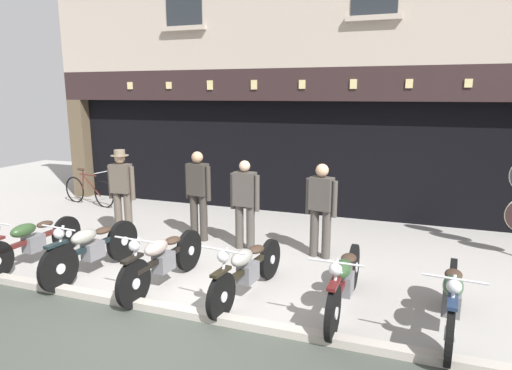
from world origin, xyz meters
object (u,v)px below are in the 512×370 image
motorcycle_center_left (163,259)px  advert_board_far (142,128)px  motorcycle_center (247,269)px  shopkeeper_center (198,191)px  motorcycle_left (92,248)px  motorcycle_right (452,299)px  salesman_right (245,201)px  advert_board_near (176,132)px  motorcycle_center_right (344,280)px  leaning_bicycle (89,190)px  assistant_far_right (321,206)px  motorcycle_far_left (32,240)px  salesman_left (122,189)px

motorcycle_center_left → advert_board_far: bearing=-50.2°
motorcycle_center → shopkeeper_center: shopkeeper_center is taller
motorcycle_left → motorcycle_right: size_ratio=1.00×
motorcycle_center_left → salesman_right: (0.54, 1.90, 0.46)m
shopkeeper_center → advert_board_near: advert_board_near is taller
motorcycle_center_right → leaning_bicycle: motorcycle_center_right is taller
shopkeeper_center → assistant_far_right: (2.37, -0.13, -0.05)m
motorcycle_far_left → motorcycle_center: motorcycle_far_left is taller
motorcycle_far_left → leaning_bicycle: leaning_bicycle is taller
motorcycle_right → assistant_far_right: assistant_far_right is taller
motorcycle_left → motorcycle_center_right: 3.83m
salesman_right → leaning_bicycle: 5.21m
motorcycle_center_right → salesman_right: salesman_right is taller
motorcycle_center → leaning_bicycle: 6.62m
motorcycle_center → motorcycle_center_right: (1.31, 0.03, 0.02)m
motorcycle_left → salesman_right: bearing=-129.2°
salesman_left → shopkeeper_center: salesman_left is taller
motorcycle_center_left → assistant_far_right: assistant_far_right is taller
motorcycle_center → leaning_bicycle: (-5.61, 3.52, -0.05)m
motorcycle_far_left → assistant_far_right: bearing=-155.5°
shopkeeper_center → motorcycle_right: bearing=162.8°
salesman_left → motorcycle_center_left: bearing=133.2°
motorcycle_far_left → assistant_far_right: size_ratio=1.26×
salesman_left → salesman_right: size_ratio=1.06×
leaning_bicycle → motorcycle_center_left: bearing=60.8°
motorcycle_right → leaning_bicycle: 8.93m
motorcycle_center → assistant_far_right: bearing=-101.5°
motorcycle_right → leaning_bicycle: size_ratio=1.14×
motorcycle_center → salesman_left: salesman_left is taller
motorcycle_far_left → motorcycle_center_left: motorcycle_center_left is taller
motorcycle_center → motorcycle_left: bearing=9.0°
shopkeeper_center → leaning_bicycle: bearing=-12.9°
motorcycle_center_left → leaning_bicycle: (-4.35, 3.62, -0.06)m
motorcycle_left → salesman_right: size_ratio=1.23×
motorcycle_left → motorcycle_center: (2.52, 0.07, -0.02)m
motorcycle_far_left → advert_board_near: advert_board_near is taller
motorcycle_center_right → advert_board_far: bearing=-35.6°
motorcycle_right → motorcycle_center_right: bearing=-0.3°
motorcycle_right → advert_board_far: size_ratio=1.98×
salesman_right → assistant_far_right: 1.35m
salesman_right → motorcycle_center_left: bearing=78.3°
salesman_right → advert_board_near: 4.12m
motorcycle_center_right → salesman_left: size_ratio=1.22×
motorcycle_center_left → assistant_far_right: (1.89, 1.96, 0.47)m
motorcycle_left → motorcycle_right: 5.08m
motorcycle_left → leaning_bicycle: bearing=-44.6°
motorcycle_center_left → motorcycle_right: bearing=-176.1°
motorcycle_far_left → salesman_right: bearing=-147.5°
motorcycle_center_right → advert_board_near: bearing=-40.8°
motorcycle_center → advert_board_near: (-3.64, 4.56, 1.39)m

